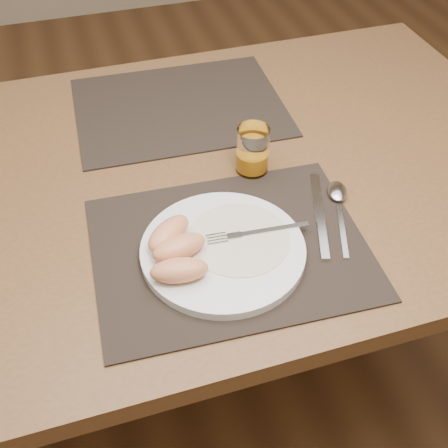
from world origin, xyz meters
TOP-DOWN VIEW (x-y plane):
  - ground at (0.00, 0.00)m, footprint 5.00×5.00m
  - table at (0.00, 0.00)m, footprint 1.40×0.90m
  - placemat_near at (-0.01, -0.22)m, footprint 0.47×0.37m
  - placemat_far at (0.01, 0.22)m, footprint 0.46×0.37m
  - plate at (-0.03, -0.23)m, footprint 0.27×0.27m
  - plate_dressing at (0.00, -0.22)m, footprint 0.17×0.17m
  - fork at (0.02, -0.22)m, footprint 0.18×0.03m
  - knife at (0.15, -0.21)m, footprint 0.09×0.21m
  - spoon at (0.21, -0.16)m, footprint 0.09×0.19m
  - juice_glass at (0.09, -0.04)m, footprint 0.06×0.06m
  - grapefruit_wedges at (-0.11, -0.23)m, footprint 0.11×0.16m

SIDE VIEW (x-z plane):
  - ground at x=0.00m, z-range 0.00..0.00m
  - table at x=0.00m, z-range 0.29..1.04m
  - placemat_near at x=-0.01m, z-range 0.75..0.75m
  - placemat_far at x=0.01m, z-range 0.75..0.75m
  - knife at x=0.15m, z-range 0.75..0.76m
  - spoon at x=0.21m, z-range 0.75..0.77m
  - plate at x=-0.03m, z-range 0.75..0.77m
  - plate_dressing at x=0.00m, z-range 0.77..0.77m
  - fork at x=0.02m, z-range 0.77..0.77m
  - grapefruit_wedges at x=-0.11m, z-range 0.77..0.81m
  - juice_glass at x=0.09m, z-range 0.75..0.84m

